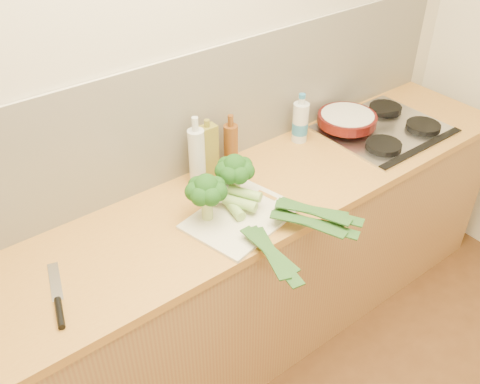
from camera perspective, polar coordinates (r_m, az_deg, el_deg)
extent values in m
plane|color=beige|center=(2.18, -7.19, 10.61)|extent=(3.50, 0.00, 3.50)
cube|color=silver|center=(2.24, -6.80, 7.52)|extent=(3.20, 0.02, 0.54)
cube|color=#A37F44|center=(2.49, -1.99, -10.15)|extent=(3.20, 0.60, 0.86)
cube|color=#BF8838|center=(2.19, -2.23, -2.01)|extent=(3.20, 0.62, 0.04)
cube|color=silver|center=(2.79, 15.10, 6.44)|extent=(0.58, 0.50, 0.01)
cube|color=black|center=(2.68, 18.86, 4.51)|extent=(0.58, 0.04, 0.01)
cylinder|color=black|center=(2.61, 15.06, 4.79)|extent=(0.17, 0.17, 0.03)
cylinder|color=black|center=(2.83, 18.95, 6.63)|extent=(0.17, 0.17, 0.03)
cylinder|color=black|center=(2.74, 11.24, 6.94)|extent=(0.17, 0.17, 0.03)
cylinder|color=black|center=(2.95, 15.25, 8.57)|extent=(0.17, 0.17, 0.03)
cube|color=white|center=(2.12, 0.11, -2.66)|extent=(0.48, 0.40, 0.01)
cylinder|color=#A9BE6E|center=(2.08, -3.52, -1.81)|extent=(0.04, 0.04, 0.09)
sphere|color=#13390F|center=(2.01, -3.63, 0.58)|extent=(0.10, 0.10, 0.10)
sphere|color=#13390F|center=(2.04, -2.56, 0.67)|extent=(0.07, 0.07, 0.07)
sphere|color=#13390F|center=(2.06, -3.53, 0.95)|extent=(0.07, 0.07, 0.07)
sphere|color=#13390F|center=(2.05, -4.56, 0.68)|extent=(0.07, 0.07, 0.07)
sphere|color=#13390F|center=(2.02, -4.90, 0.04)|extent=(0.07, 0.07, 0.07)
sphere|color=#13390F|center=(1.99, -4.26, -0.49)|extent=(0.07, 0.07, 0.07)
sphere|color=#13390F|center=(1.99, -3.12, -0.50)|extent=(0.07, 0.07, 0.07)
sphere|color=#13390F|center=(2.01, -2.37, 0.02)|extent=(0.07, 0.07, 0.07)
cylinder|color=#A9BE6E|center=(2.19, -0.55, 0.47)|extent=(0.04, 0.04, 0.09)
sphere|color=#13390F|center=(2.13, -0.56, 2.79)|extent=(0.10, 0.10, 0.10)
sphere|color=#13390F|center=(2.16, 0.40, 2.83)|extent=(0.07, 0.07, 0.07)
sphere|color=#13390F|center=(2.17, -0.53, 3.09)|extent=(0.07, 0.07, 0.07)
sphere|color=#13390F|center=(2.16, -1.48, 2.85)|extent=(0.07, 0.07, 0.07)
sphere|color=#13390F|center=(2.13, -1.75, 2.28)|extent=(0.07, 0.07, 0.07)
sphere|color=#13390F|center=(2.10, -1.12, 1.81)|extent=(0.07, 0.07, 0.07)
sphere|color=#13390F|center=(2.10, -0.05, 1.80)|extent=(0.07, 0.07, 0.07)
sphere|color=#13390F|center=(2.13, 0.62, 2.26)|extent=(0.07, 0.07, 0.07)
cylinder|color=white|center=(2.21, -2.28, 0.24)|extent=(0.06, 0.12, 0.04)
cylinder|color=#8DB95C|center=(2.12, -0.77, -1.58)|extent=(0.07, 0.15, 0.04)
cube|color=#1A3F16|center=(1.92, 3.27, -6.43)|extent=(0.15, 0.30, 0.02)
cube|color=#1A3F16|center=(1.91, 3.58, -6.75)|extent=(0.11, 0.34, 0.01)
cube|color=#1A3F16|center=(1.93, 3.13, -6.17)|extent=(0.05, 0.28, 0.02)
cylinder|color=white|center=(2.15, -2.86, -0.39)|extent=(0.09, 0.12, 0.04)
cylinder|color=#8DB95C|center=(2.11, 0.02, -1.20)|extent=(0.10, 0.14, 0.04)
cube|color=#1A3F16|center=(2.03, 7.41, -3.27)|extent=(0.13, 0.30, 0.02)
cube|color=#1A3F16|center=(2.03, 7.94, -3.37)|extent=(0.20, 0.32, 0.01)
cube|color=#1A3F16|center=(2.03, 7.15, -3.11)|extent=(0.21, 0.25, 0.02)
cylinder|color=white|center=(2.17, -2.38, 0.57)|extent=(0.09, 0.12, 0.04)
cylinder|color=#8DB95C|center=(2.13, 0.52, -0.17)|extent=(0.10, 0.14, 0.04)
cube|color=#1A3F16|center=(2.06, 7.91, -2.05)|extent=(0.14, 0.30, 0.02)
cube|color=#1A3F16|center=(2.05, 8.45, -2.14)|extent=(0.21, 0.32, 0.01)
cube|color=#1A3F16|center=(2.06, 7.65, -1.89)|extent=(0.22, 0.24, 0.02)
cube|color=silver|center=(1.97, -19.12, -9.01)|extent=(0.09, 0.19, 0.00)
cylinder|color=black|center=(1.85, -18.68, -12.12)|extent=(0.06, 0.13, 0.02)
cylinder|color=#4C0F0C|center=(2.72, 11.35, 7.64)|extent=(0.29, 0.29, 0.05)
cylinder|color=beige|center=(2.71, 11.41, 8.09)|extent=(0.26, 0.26, 0.00)
cube|color=black|center=(2.82, 15.18, 8.10)|extent=(0.15, 0.07, 0.02)
cube|color=olive|center=(2.29, -3.42, 4.28)|extent=(0.08, 0.05, 0.25)
cylinder|color=olive|center=(2.22, -3.55, 7.34)|extent=(0.02, 0.02, 0.03)
cylinder|color=silver|center=(2.25, -4.61, 3.68)|extent=(0.07, 0.07, 0.26)
cylinder|color=silver|center=(2.17, -4.81, 7.23)|extent=(0.03, 0.03, 0.06)
cylinder|color=brown|center=(2.37, -0.98, 4.93)|extent=(0.06, 0.06, 0.20)
cylinder|color=brown|center=(2.31, -1.01, 7.62)|extent=(0.03, 0.03, 0.05)
cylinder|color=silver|center=(2.58, 6.44, 7.40)|extent=(0.08, 0.08, 0.20)
cylinder|color=silver|center=(2.53, 6.62, 9.62)|extent=(0.03, 0.03, 0.03)
cylinder|color=teal|center=(2.60, 6.40, 6.83)|extent=(0.08, 0.08, 0.06)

